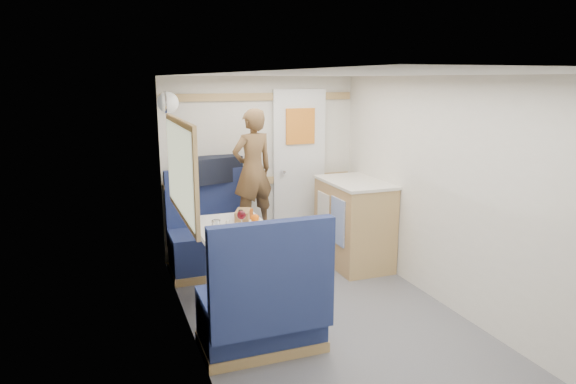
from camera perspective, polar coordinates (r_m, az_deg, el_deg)
name	(u,v)px	position (r m, az deg, el deg)	size (l,w,h in m)	color
floor	(351,344)	(4.10, 6.96, -16.38)	(4.50, 4.50, 0.00)	#515156
ceiling	(358,74)	(3.59, 7.82, 12.82)	(4.50, 4.50, 0.00)	silver
wall_back	(261,167)	(5.76, -3.03, 2.75)	(2.20, 0.02, 2.00)	silver
wall_left	(202,232)	(3.37, -9.51, -4.45)	(0.02, 4.50, 2.00)	silver
wall_right	(478,204)	(4.33, 20.38, -1.28)	(0.02, 4.50, 2.00)	silver
oak_trim_low	(262,181)	(5.77, -2.96, 1.26)	(2.15, 0.02, 0.08)	#AD834E
oak_trim_high	(261,97)	(5.66, -3.06, 10.53)	(2.15, 0.02, 0.08)	#AD834E
side_window	(180,169)	(4.28, -11.93, 2.50)	(0.04, 1.30, 0.72)	#9FA38B
rear_door	(299,168)	(5.88, 1.25, 2.70)	(0.62, 0.12, 1.86)	white
dinette_table	(233,243)	(4.52, -6.12, -5.69)	(0.62, 0.92, 0.72)	white
bench_far	(213,243)	(5.41, -8.34, -5.66)	(0.90, 0.59, 1.05)	navy
bench_near	(263,313)	(3.85, -2.76, -13.27)	(0.90, 0.59, 1.05)	navy
ledge	(206,184)	(5.50, -9.09, 0.88)	(0.90, 0.14, 0.04)	#AD834E
dome_light	(168,103)	(5.07, -13.20, 9.65)	(0.20, 0.20, 0.20)	white
galley_counter	(354,222)	(5.55, 7.31, -3.35)	(0.57, 0.92, 0.92)	#AD834E
person	(253,170)	(5.20, -3.95, 2.46)	(0.45, 0.30, 1.24)	brown
duffel_bag	(214,169)	(5.49, -8.23, 2.52)	(0.56, 0.27, 0.27)	black
tray	(240,230)	(4.34, -5.37, -4.19)	(0.28, 0.37, 0.02)	white
orange_fruit	(255,218)	(4.50, -3.69, -2.95)	(0.08, 0.08, 0.08)	orange
cheese_block	(239,231)	(4.22, -5.52, -4.29)	(0.11, 0.07, 0.04)	#F2E78C
wine_glass	(241,216)	(4.34, -5.20, -2.66)	(0.08, 0.08, 0.17)	white
tumbler_left	(216,227)	(4.25, -7.97, -3.91)	(0.07, 0.07, 0.12)	white
beer_glass	(250,214)	(4.70, -4.25, -2.42)	(0.06, 0.06, 0.09)	#944515
pepper_grinder	(241,216)	(4.61, -5.27, -2.63)	(0.04, 0.04, 0.11)	black
salt_grinder	(228,225)	(4.37, -6.73, -3.67)	(0.03, 0.03, 0.09)	silver
bread_loaf	(243,215)	(4.65, -5.04, -2.58)	(0.12, 0.22, 0.09)	brown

